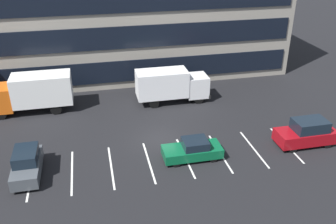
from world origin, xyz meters
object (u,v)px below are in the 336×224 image
Objects in this scene: suv_charcoal at (27,164)px; suv_maroon at (307,133)px; box_truck_white at (171,84)px; box_truck_orange at (32,92)px; sedan_forest at (193,150)px.

suv_charcoal is 21.27m from suv_maroon.
box_truck_orange is at bearing 176.75° from box_truck_white.
suv_charcoal is at bearing 177.53° from sedan_forest.
suv_maroon is at bearing -0.14° from sedan_forest.
box_truck_white is 15.81m from suv_charcoal.
box_truck_orange is at bearing 93.06° from suv_charcoal.
box_truck_orange reaches higher than suv_maroon.
box_truck_orange is at bearing 153.48° from suv_maroon.
suv_maroon reaches higher than suv_charcoal.
box_truck_white is at bearing -3.25° from box_truck_orange.
suv_charcoal is (-12.52, -9.61, -0.94)m from box_truck_white.
box_truck_orange reaches higher than sedan_forest.
box_truck_orange is 16.55m from sedan_forest.
suv_maroon is (8.74, -10.14, -0.83)m from box_truck_white.
sedan_forest is (11.87, -0.51, -0.18)m from suv_charcoal.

